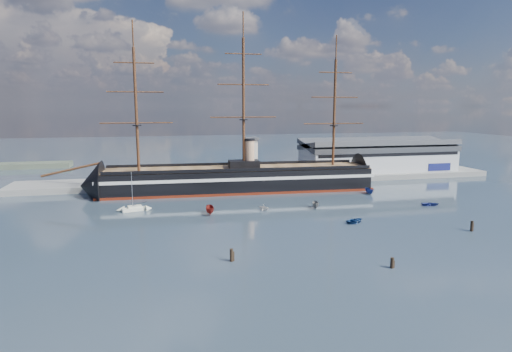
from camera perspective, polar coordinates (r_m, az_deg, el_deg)
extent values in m
plane|color=#2A3942|center=(126.05, 1.30, -3.61)|extent=(600.00, 600.00, 0.00)
cube|color=slate|center=(162.68, 1.54, -0.68)|extent=(180.00, 18.00, 2.00)
cube|color=#B7BABC|center=(183.29, 15.90, 2.31)|extent=(62.00, 20.00, 10.00)
cube|color=#3F4247|center=(182.73, 15.98, 4.05)|extent=(63.00, 21.00, 2.00)
cube|color=silver|center=(156.83, -0.65, 2.28)|extent=(4.00, 4.00, 14.00)
cube|color=#3F4247|center=(156.09, -0.65, 5.01)|extent=(5.00, 5.00, 1.00)
cube|color=black|center=(143.47, -2.41, -0.41)|extent=(88.70, 20.45, 7.00)
cube|color=silver|center=(143.27, -2.41, 0.06)|extent=(90.71, 20.79, 1.00)
cube|color=#601C0C|center=(144.13, -2.40, -1.84)|extent=(90.71, 20.75, 0.90)
cone|color=black|center=(142.50, -21.10, -1.22)|extent=(14.78, 16.37, 15.68)
cone|color=black|center=(158.79, 14.31, 0.14)|extent=(11.78, 16.22, 15.68)
cube|color=brown|center=(142.91, -2.42, 1.01)|extent=(88.63, 19.17, 0.40)
cube|color=black|center=(143.10, -1.63, 1.60)|extent=(10.29, 6.50, 2.50)
cylinder|color=tan|center=(143.08, -0.85, 3.01)|extent=(3.20, 3.20, 9.00)
cylinder|color=#381E0F|center=(142.57, -23.42, 0.80)|extent=(17.76, 1.60, 4.43)
cylinder|color=#381E0F|center=(139.06, -15.68, 8.39)|extent=(0.90, 0.90, 38.00)
cylinder|color=#381E0F|center=(141.82, -1.67, 9.55)|extent=(0.90, 0.90, 42.00)
cylinder|color=#381E0F|center=(151.52, 10.40, 8.25)|extent=(0.90, 0.90, 36.00)
cube|color=silver|center=(121.14, -15.87, -4.29)|extent=(7.00, 3.62, 0.90)
cube|color=silver|center=(120.98, -15.89, -3.96)|extent=(3.83, 2.30, 0.72)
cylinder|color=#B2B2B7|center=(120.05, -16.20, -1.80)|extent=(0.14, 0.14, 9.85)
imported|color=maroon|center=(113.83, -6.12, -5.08)|extent=(6.77, 2.89, 2.65)
imported|color=navy|center=(108.00, 13.10, -6.06)|extent=(2.41, 3.38, 1.46)
imported|color=slate|center=(120.61, 7.96, -4.29)|extent=(6.06, 3.68, 2.28)
imported|color=silver|center=(117.43, 1.07, -4.58)|extent=(5.20, 5.25, 1.89)
imported|color=navy|center=(132.56, 22.24, -3.67)|extent=(1.84, 3.20, 1.40)
imported|color=navy|center=(143.76, 14.87, -2.32)|extent=(5.73, 2.36, 2.25)
cylinder|color=black|center=(80.13, -3.28, -11.28)|extent=(0.64, 0.64, 3.08)
cylinder|color=black|center=(80.51, 17.66, -11.62)|extent=(0.64, 0.64, 2.62)
cylinder|color=black|center=(109.79, 26.78, -6.58)|extent=(0.64, 0.64, 3.13)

